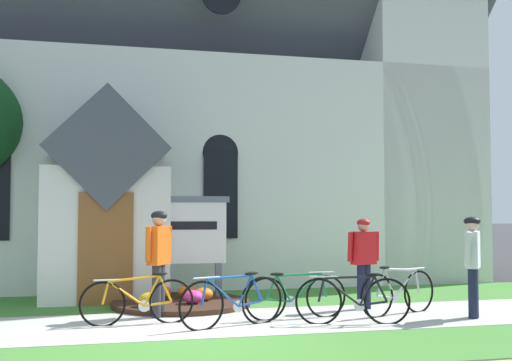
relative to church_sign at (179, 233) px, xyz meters
The scene contains 17 objects.
ground 1.35m from the church_sign, 150.22° to the left, with size 140.00×140.00×0.00m, color #333335.
sidewalk_slab 2.93m from the church_sign, 65.89° to the right, with size 32.00×2.41×0.01m, color #B7B5AD.
grass_verge 4.85m from the church_sign, 76.76° to the right, with size 32.00×1.91×0.01m, color #427F33.
church_lawn 1.70m from the church_sign, ahead, with size 24.00×2.63×0.01m, color #427F33.
church_building 7.65m from the church_sign, 77.62° to the left, with size 14.05×12.53×14.53m.
church_sign is the anchor object (origin of this frame).
flower_bed 1.36m from the church_sign, 90.96° to the right, with size 2.53×2.53×0.34m.
bicycle_black 4.29m from the church_sign, 34.58° to the right, with size 1.65×0.66×0.85m.
bicycle_silver 2.62m from the church_sign, 110.58° to the right, with size 1.75×0.11×0.81m.
bicycle_white 3.03m from the church_sign, 54.77° to the right, with size 1.75×0.18×0.77m.
bicycle_red 3.96m from the church_sign, 51.77° to the right, with size 1.75×0.44×0.81m.
bicycle_yellow 3.01m from the church_sign, 79.41° to the right, with size 1.71×0.63×0.83m.
cyclist_in_blue_jersey 5.39m from the church_sign, 33.48° to the right, with size 0.50×0.55×1.65m.
cyclist_in_orange_jersey 1.80m from the church_sign, 106.46° to the right, with size 0.46×0.64×1.75m.
cyclist_in_red_jersey 3.57m from the church_sign, 28.56° to the right, with size 0.64×0.33×1.61m.
roadside_conifer 10.32m from the church_sign, 38.30° to the left, with size 3.04×3.04×7.14m.
distant_hill 75.39m from the church_sign, 95.09° to the left, with size 81.17×45.97×23.24m, color #847A5B.
Camera 1 is at (-1.05, -8.14, 1.73)m, focal length 43.31 mm.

